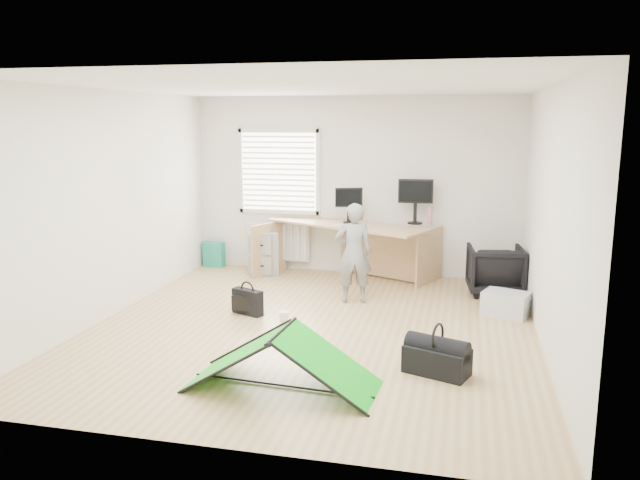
% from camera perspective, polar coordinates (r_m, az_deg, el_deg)
% --- Properties ---
extents(ground, '(5.50, 5.50, 0.00)m').
position_cam_1_polar(ground, '(7.23, -0.73, -8.01)').
color(ground, tan).
rests_on(ground, ground).
extents(back_wall, '(5.00, 0.02, 2.70)m').
position_cam_1_polar(back_wall, '(9.58, 3.21, 4.96)').
color(back_wall, silver).
rests_on(back_wall, ground).
extents(window, '(1.20, 0.06, 1.20)m').
position_cam_1_polar(window, '(9.80, -3.79, 6.26)').
color(window, silver).
rests_on(window, back_wall).
extents(radiator, '(1.00, 0.12, 0.60)m').
position_cam_1_polar(radiator, '(9.91, -3.78, -0.11)').
color(radiator, silver).
rests_on(radiator, back_wall).
extents(desk, '(2.56, 1.74, 0.84)m').
position_cam_1_polar(desk, '(9.30, 2.47, -1.02)').
color(desk, tan).
rests_on(desk, ground).
extents(filing_cabinet, '(0.55, 0.65, 0.66)m').
position_cam_1_polar(filing_cabinet, '(9.75, -4.99, -1.05)').
color(filing_cabinet, gray).
rests_on(filing_cabinet, ground).
extents(monitor_left, '(0.41, 0.22, 0.39)m').
position_cam_1_polar(monitor_left, '(9.22, 2.66, 2.74)').
color(monitor_left, black).
rests_on(monitor_left, desk).
extents(monitor_right, '(0.51, 0.15, 0.48)m').
position_cam_1_polar(monitor_right, '(9.26, 8.71, 2.96)').
color(monitor_right, black).
rests_on(monitor_right, desk).
extents(keyboard, '(0.43, 0.26, 0.02)m').
position_cam_1_polar(keyboard, '(9.02, 2.60, 1.37)').
color(keyboard, beige).
rests_on(keyboard, desk).
extents(thermos, '(0.09, 0.09, 0.25)m').
position_cam_1_polar(thermos, '(9.24, 10.02, 2.17)').
color(thermos, '#BB697B').
rests_on(thermos, desk).
extents(office_chair, '(0.79, 0.80, 0.67)m').
position_cam_1_polar(office_chair, '(8.83, 15.72, -2.65)').
color(office_chair, black).
rests_on(office_chair, ground).
extents(person, '(0.54, 0.43, 1.31)m').
position_cam_1_polar(person, '(8.05, 3.09, -1.21)').
color(person, gray).
rests_on(person, ground).
extents(kite, '(1.74, 0.87, 0.53)m').
position_cam_1_polar(kite, '(5.63, -3.53, -10.83)').
color(kite, '#11B318').
rests_on(kite, ground).
extents(storage_crate, '(0.62, 0.52, 0.29)m').
position_cam_1_polar(storage_crate, '(7.95, 16.63, -5.60)').
color(storage_crate, silver).
rests_on(storage_crate, ground).
extents(tote_bag, '(0.35, 0.18, 0.40)m').
position_cam_1_polar(tote_bag, '(10.26, -9.67, -1.29)').
color(tote_bag, '#1E8C75').
rests_on(tote_bag, ground).
extents(laptop_bag, '(0.43, 0.28, 0.31)m').
position_cam_1_polar(laptop_bag, '(7.71, -6.63, -5.64)').
color(laptop_bag, black).
rests_on(laptop_bag, ground).
extents(white_box, '(0.12, 0.12, 0.10)m').
position_cam_1_polar(white_box, '(7.49, -3.32, -6.93)').
color(white_box, silver).
rests_on(white_box, ground).
extents(duffel_bag, '(0.66, 0.49, 0.26)m').
position_cam_1_polar(duffel_bag, '(6.04, 10.63, -10.79)').
color(duffel_bag, black).
rests_on(duffel_bag, ground).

